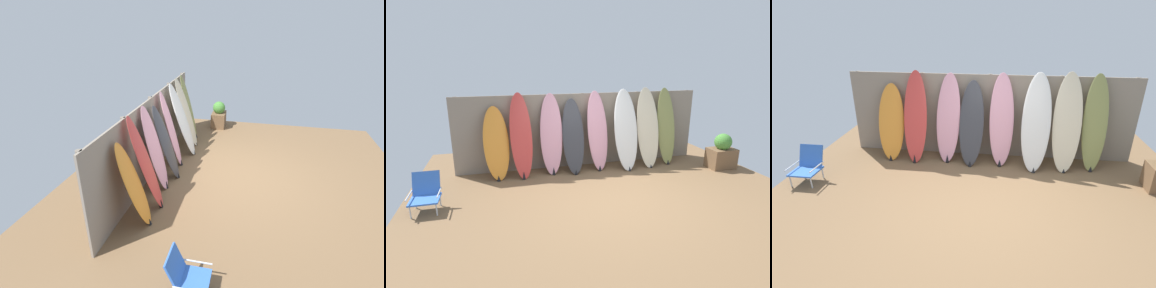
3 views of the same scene
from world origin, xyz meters
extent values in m
plane|color=brown|center=(0.00, 0.00, 0.00)|extent=(7.68, 7.68, 0.00)
cube|color=gray|center=(0.00, 2.00, 0.90)|extent=(6.08, 0.04, 1.80)
cylinder|color=slate|center=(-2.88, 2.04, 0.90)|extent=(0.10, 0.10, 1.80)
cylinder|color=slate|center=(-1.44, 2.04, 0.90)|extent=(0.10, 0.10, 1.80)
cylinder|color=slate|center=(0.00, 2.04, 0.90)|extent=(0.10, 0.10, 1.80)
cylinder|color=slate|center=(1.44, 2.04, 0.90)|extent=(0.10, 0.10, 1.80)
cylinder|color=slate|center=(2.88, 2.04, 0.90)|extent=(0.10, 0.10, 1.80)
ellipsoid|color=orange|center=(-2.08, 1.64, 0.80)|extent=(0.60, 0.62, 1.60)
cone|color=black|center=(-2.08, 1.40, 0.07)|extent=(0.08, 0.08, 0.12)
ellipsoid|color=#D13D38|center=(-1.53, 1.62, 0.94)|extent=(0.52, 0.65, 1.88)
cone|color=black|center=(-1.53, 1.36, 0.10)|extent=(0.08, 0.08, 0.18)
ellipsoid|color=pink|center=(-0.84, 1.68, 0.92)|extent=(0.56, 0.57, 1.85)
cone|color=black|center=(-0.84, 1.46, 0.10)|extent=(0.08, 0.08, 0.17)
ellipsoid|color=#38383D|center=(-0.34, 1.59, 0.86)|extent=(0.53, 0.64, 1.72)
cone|color=black|center=(-0.34, 1.33, 0.07)|extent=(0.08, 0.08, 0.12)
ellipsoid|color=pink|center=(0.28, 1.65, 0.94)|extent=(0.53, 0.59, 1.88)
cone|color=black|center=(0.28, 1.42, 0.08)|extent=(0.08, 0.08, 0.14)
ellipsoid|color=white|center=(0.96, 1.55, 0.95)|extent=(0.63, 0.79, 1.91)
cone|color=black|center=(0.96, 1.23, 0.07)|extent=(0.08, 0.08, 0.11)
ellipsoid|color=beige|center=(1.56, 1.59, 0.96)|extent=(0.61, 0.70, 1.93)
cone|color=black|center=(1.56, 1.31, 0.06)|extent=(0.08, 0.08, 0.11)
ellipsoid|color=olive|center=(2.11, 1.65, 0.95)|extent=(0.50, 0.57, 1.91)
cone|color=black|center=(2.11, 1.42, 0.07)|extent=(0.08, 0.08, 0.11)
cylinder|color=silver|center=(-3.12, 0.13, 0.11)|extent=(0.02, 0.02, 0.22)
cylinder|color=silver|center=(-3.12, 0.50, 0.11)|extent=(0.02, 0.02, 0.22)
cube|color=blue|center=(-3.32, 0.31, 0.23)|extent=(0.48, 0.44, 0.03)
cube|color=blue|center=(-3.32, 0.55, 0.43)|extent=(0.46, 0.20, 0.43)
cylinder|color=silver|center=(-3.08, 0.31, 0.34)|extent=(0.02, 0.44, 0.02)
cube|color=brown|center=(3.24, 0.89, 0.24)|extent=(0.63, 0.43, 0.48)
sphere|color=#498A38|center=(3.24, 0.89, 0.66)|extent=(0.40, 0.40, 0.40)
camera|label=1|loc=(-6.18, -0.31, 3.56)|focal=28.00mm
camera|label=2|loc=(-1.99, -4.95, 2.57)|focal=28.00mm
camera|label=3|loc=(0.24, -4.20, 2.94)|focal=28.00mm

